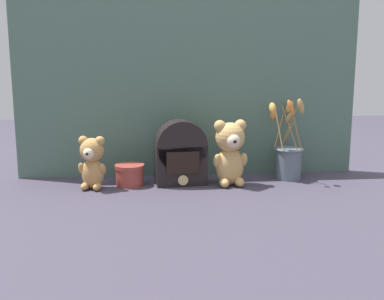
% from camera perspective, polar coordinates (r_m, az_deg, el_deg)
% --- Properties ---
extents(ground_plane, '(4.00, 4.00, 0.00)m').
position_cam_1_polar(ground_plane, '(1.79, 0.06, -4.19)').
color(ground_plane, '#3D3847').
extents(backdrop_wall, '(1.34, 0.02, 0.72)m').
position_cam_1_polar(backdrop_wall, '(1.90, -0.42, 7.69)').
color(backdrop_wall, '#4C6B5B').
rests_on(backdrop_wall, ground).
extents(teddy_bear_large, '(0.13, 0.12, 0.24)m').
position_cam_1_polar(teddy_bear_large, '(1.77, 4.54, -0.18)').
color(teddy_bear_large, tan).
rests_on(teddy_bear_large, ground).
extents(teddy_bear_medium, '(0.11, 0.10, 0.19)m').
position_cam_1_polar(teddy_bear_medium, '(1.76, -11.76, -1.35)').
color(teddy_bear_medium, tan).
rests_on(teddy_bear_medium, ground).
extents(flower_vase, '(0.15, 0.18, 0.32)m').
position_cam_1_polar(flower_vase, '(1.90, 11.34, -0.74)').
color(flower_vase, slate).
rests_on(flower_vase, ground).
extents(vintage_radio, '(0.20, 0.11, 0.24)m').
position_cam_1_polar(vintage_radio, '(1.78, -1.34, -0.47)').
color(vintage_radio, black).
rests_on(vintage_radio, ground).
extents(decorative_tin_tall, '(0.11, 0.11, 0.08)m').
position_cam_1_polar(decorative_tin_tall, '(1.79, -7.39, -2.93)').
color(decorative_tin_tall, '#993D33').
rests_on(decorative_tin_tall, ground).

